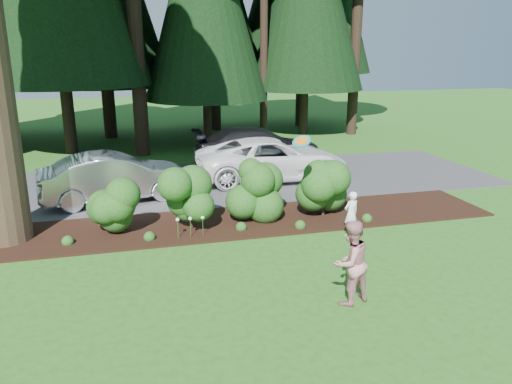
{
  "coord_description": "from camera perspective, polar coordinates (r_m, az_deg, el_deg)",
  "views": [
    {
      "loc": [
        -1.62,
        -8.89,
        4.45
      ],
      "look_at": [
        1.12,
        1.61,
        1.3
      ],
      "focal_mm": 35.0,
      "sensor_mm": 36.0,
      "label": 1
    }
  ],
  "objects": [
    {
      "name": "child",
      "position": [
        12.35,
        10.82,
        -2.46
      ],
      "size": [
        0.47,
        0.38,
        1.12
      ],
      "primitive_type": "imported",
      "rotation": [
        0.0,
        0.0,
        3.44
      ],
      "color": "white",
      "rests_on": "ground"
    },
    {
      "name": "shrub_row",
      "position": [
        12.79,
        -3.26,
        -0.37
      ],
      "size": [
        6.53,
        1.6,
        1.61
      ],
      "color": "#1B4916",
      "rests_on": "ground"
    },
    {
      "name": "ground",
      "position": [
        10.07,
        -3.93,
        -10.07
      ],
      "size": [
        80.0,
        80.0,
        0.0
      ],
      "primitive_type": "plane",
      "color": "#265618",
      "rests_on": "ground"
    },
    {
      "name": "adult",
      "position": [
        9.09,
        10.73,
        -7.93
      ],
      "size": [
        0.91,
        0.81,
        1.56
      ],
      "primitive_type": "imported",
      "rotation": [
        0.0,
        0.0,
        3.49
      ],
      "color": "#A6162F",
      "rests_on": "ground"
    },
    {
      "name": "frisbee",
      "position": [
        11.7,
        5.23,
        5.79
      ],
      "size": [
        0.48,
        0.42,
        0.35
      ],
      "color": "teal",
      "rests_on": "ground"
    },
    {
      "name": "lily_cluster",
      "position": [
        12.04,
        -7.54,
        -3.14
      ],
      "size": [
        0.69,
        0.09,
        0.57
      ],
      "color": "#1B4916",
      "rests_on": "ground"
    },
    {
      "name": "driveway",
      "position": [
        17.06,
        -8.68,
        0.93
      ],
      "size": [
        22.0,
        6.0,
        0.03
      ],
      "primitive_type": "cube",
      "color": "#38383A",
      "rests_on": "ground"
    },
    {
      "name": "car_white_suv",
      "position": [
        17.25,
        1.84,
        3.8
      ],
      "size": [
        5.2,
        2.41,
        1.44
      ],
      "primitive_type": "imported",
      "rotation": [
        0.0,
        0.0,
        1.57
      ],
      "color": "white",
      "rests_on": "driveway"
    },
    {
      "name": "car_dark_suv",
      "position": [
        19.46,
        0.27,
        5.24
      ],
      "size": [
        5.03,
        2.11,
        1.45
      ],
      "primitive_type": "imported",
      "rotation": [
        0.0,
        0.0,
        1.55
      ],
      "color": "black",
      "rests_on": "driveway"
    },
    {
      "name": "car_silver_wagon",
      "position": [
        15.36,
        -15.82,
        1.62
      ],
      "size": [
        4.57,
        2.3,
        1.44
      ],
      "primitive_type": "imported",
      "rotation": [
        0.0,
        0.0,
        1.76
      ],
      "color": "silver",
      "rests_on": "driveway"
    },
    {
      "name": "mulch_bed",
      "position": [
        13.02,
        -6.63,
        -3.79
      ],
      "size": [
        16.0,
        2.5,
        0.05
      ],
      "primitive_type": "cube",
      "color": "black",
      "rests_on": "ground"
    }
  ]
}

